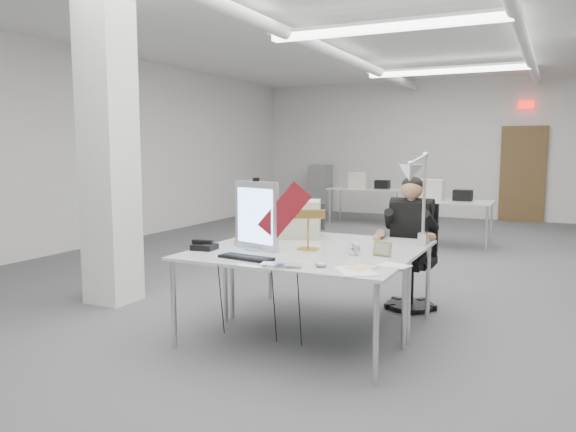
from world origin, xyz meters
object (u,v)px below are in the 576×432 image
desk_phone (204,247)px  architect_lamp (418,200)px  office_chair (411,263)px  bankers_lamp (308,229)px  monitor (256,216)px  desk_main (289,259)px  beige_monitor (300,219)px  laptop (280,266)px  seated_person (411,221)px

desk_phone → architect_lamp: architect_lamp is taller
office_chair → bankers_lamp: bankers_lamp is taller
monitor → bankers_lamp: size_ratio=1.63×
desk_main → beige_monitor: size_ratio=4.73×
desk_main → monitor: (-0.40, 0.20, 0.30)m
bankers_lamp → architect_lamp: (0.84, 0.36, 0.25)m
desk_phone → beige_monitor: (0.46, 0.96, 0.16)m
desk_main → laptop: (0.12, -0.39, 0.02)m
seated_person → bankers_lamp: 1.31m
seated_person → monitor: bearing=-126.2°
bankers_lamp → architect_lamp: bearing=-1.7°
laptop → bankers_lamp: bearing=83.7°
office_chair → architect_lamp: architect_lamp is taller
desk_main → office_chair: bearing=68.9°
desk_main → beige_monitor: bearing=109.3°
desk_main → bankers_lamp: (0.01, 0.37, 0.19)m
bankers_lamp → desk_phone: 0.90m
beige_monitor → seated_person: bearing=11.2°
monitor → architect_lamp: (1.25, 0.53, 0.14)m
beige_monitor → desk_main: bearing=-90.9°
office_chair → monitor: size_ratio=1.60×
laptop → desk_phone: desk_phone is taller
architect_lamp → desk_phone: bearing=-167.2°
office_chair → desk_phone: (-1.40, -1.59, 0.31)m
laptop → seated_person: bearing=60.9°
laptop → architect_lamp: (0.73, 1.11, 0.42)m
monitor → seated_person: bearing=68.6°
beige_monitor → office_chair: bearing=13.3°
desk_main → office_chair: size_ratio=1.93×
office_chair → bankers_lamp: (-0.60, -1.22, 0.47)m
office_chair → seated_person: seated_person is taller
bankers_lamp → desk_phone: (-0.80, -0.37, -0.16)m
beige_monitor → architect_lamp: (1.18, -0.23, 0.25)m
monitor → architect_lamp: bearing=38.8°
office_chair → beige_monitor: 1.23m
seated_person → desk_phone: seated_person is taller
desk_main → beige_monitor: beige_monitor is taller
desk_main → architect_lamp: (0.85, 0.73, 0.44)m
monitor → bankers_lamp: monitor is taller
monitor → laptop: (0.52, -0.58, -0.28)m
desk_phone → office_chair: bearing=43.1°
office_chair → laptop: (-0.49, -1.97, 0.30)m
office_chair → architect_lamp: size_ratio=1.09×
laptop → office_chair: bearing=61.2°
desk_main → seated_person: bearing=68.3°
desk_main → seated_person: size_ratio=1.80×
laptop → bankers_lamp: (-0.11, 0.75, 0.17)m
office_chair → seated_person: size_ratio=0.93×
architect_lamp → bankers_lamp: bearing=-168.0°
desk_phone → beige_monitor: 1.08m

